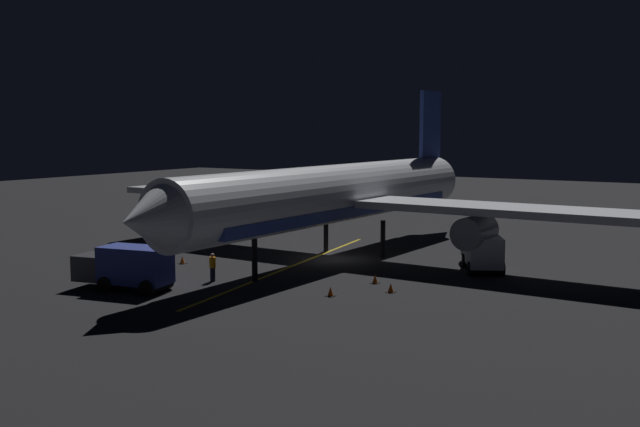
% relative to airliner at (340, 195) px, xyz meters
% --- Properties ---
extents(ground_plane, '(180.00, 180.00, 0.20)m').
position_rel_airliner_xyz_m(ground_plane, '(0.02, 0.64, -4.64)').
color(ground_plane, black).
extents(apron_guide_stripe, '(4.20, 26.88, 0.01)m').
position_rel_airliner_xyz_m(apron_guide_stripe, '(1.12, 4.64, -4.54)').
color(apron_guide_stripe, gold).
rests_on(apron_guide_stripe, ground_plane).
extents(airliner, '(41.01, 40.81, 12.55)m').
position_rel_airliner_xyz_m(airliner, '(0.00, 0.00, 0.00)').
color(airliner, white).
rests_on(airliner, ground_plane).
extents(baggage_truck, '(6.09, 3.17, 2.57)m').
position_rel_airliner_xyz_m(baggage_truck, '(5.12, 15.71, -3.24)').
color(baggage_truck, navy).
rests_on(baggage_truck, ground_plane).
extents(catering_truck, '(4.63, 6.37, 2.38)m').
position_rel_airliner_xyz_m(catering_truck, '(-10.25, -1.18, -3.31)').
color(catering_truck, silver).
rests_on(catering_truck, ground_plane).
extents(ground_crew_worker, '(0.40, 0.40, 1.74)m').
position_rel_airliner_xyz_m(ground_crew_worker, '(2.49, 11.20, -3.66)').
color(ground_crew_worker, black).
rests_on(ground_crew_worker, ground_plane).
extents(traffic_cone_near_left, '(0.50, 0.50, 0.55)m').
position_rel_airliner_xyz_m(traffic_cone_near_left, '(-6.31, 6.55, -4.29)').
color(traffic_cone_near_left, '#EA590F').
rests_on(traffic_cone_near_left, ground_plane).
extents(traffic_cone_near_right, '(0.50, 0.50, 0.55)m').
position_rel_airliner_xyz_m(traffic_cone_near_right, '(8.13, 7.68, -4.29)').
color(traffic_cone_near_right, '#EA590F').
rests_on(traffic_cone_near_right, ground_plane).
extents(traffic_cone_under_wing, '(0.50, 0.50, 0.55)m').
position_rel_airliner_xyz_m(traffic_cone_under_wing, '(-8.23, 8.31, -4.29)').
color(traffic_cone_under_wing, '#EA590F').
rests_on(traffic_cone_under_wing, ground_plane).
extents(traffic_cone_far, '(0.50, 0.50, 0.55)m').
position_rel_airliner_xyz_m(traffic_cone_far, '(-5.79, 10.96, -4.29)').
color(traffic_cone_far, '#EA590F').
rests_on(traffic_cone_far, ground_plane).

